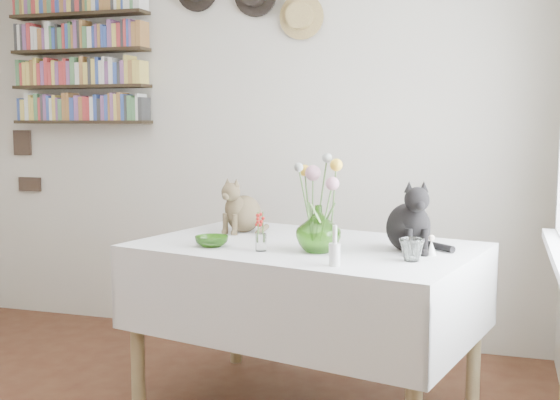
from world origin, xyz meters
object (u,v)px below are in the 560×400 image
(flower_vase, at_px, (318,229))
(black_cat, at_px, (409,214))
(bookshelf_unit, at_px, (80,57))
(dining_table, at_px, (306,287))
(tabby_cat, at_px, (244,204))

(flower_vase, bearing_deg, black_cat, 22.86)
(bookshelf_unit, bearing_deg, dining_table, -29.33)
(tabby_cat, xyz_separation_m, bookshelf_unit, (-1.47, 0.79, 0.86))
(tabby_cat, xyz_separation_m, flower_vase, (0.52, -0.44, -0.04))
(tabby_cat, relative_size, flower_vase, 1.40)
(black_cat, relative_size, bookshelf_unit, 0.33)
(dining_table, relative_size, bookshelf_unit, 1.74)
(black_cat, height_order, flower_vase, black_cat)
(tabby_cat, bearing_deg, dining_table, -15.19)
(bookshelf_unit, bearing_deg, black_cat, -24.35)
(tabby_cat, distance_m, black_cat, 0.94)
(tabby_cat, relative_size, bookshelf_unit, 0.29)
(tabby_cat, height_order, bookshelf_unit, bookshelf_unit)
(dining_table, height_order, flower_vase, flower_vase)
(dining_table, distance_m, bookshelf_unit, 2.49)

